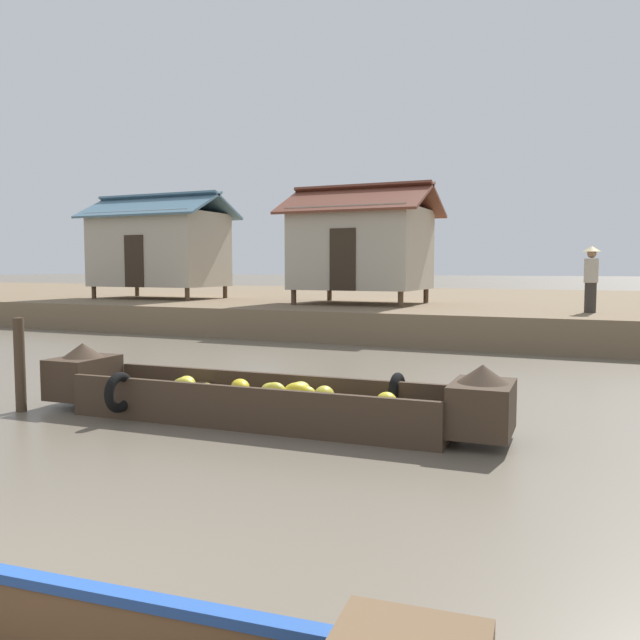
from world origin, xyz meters
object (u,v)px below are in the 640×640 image
Objects in this scene: stilt_house_left at (159,248)px; vendor_person at (591,276)px; stilt_house_mid_left at (362,247)px; mooring_post at (20,365)px; banana_boat at (259,398)px.

vendor_person is at bearing -7.00° from stilt_house_left.
stilt_house_mid_left reaches higher than vendor_person.
stilt_house_mid_left is 3.52× the size of mooring_post.
stilt_house_left reaches higher than vendor_person.
mooring_post is (-6.77, -11.32, -1.11)m from vendor_person.
stilt_house_mid_left is at bearing 167.39° from vendor_person.
vendor_person is (3.53, 10.52, 1.44)m from banana_boat.
mooring_post is (7.87, -13.11, -2.02)m from stilt_house_left.
stilt_house_left reaches higher than banana_boat.
banana_boat is at bearing -75.46° from stilt_house_mid_left.
vendor_person is at bearing 59.09° from mooring_post.
stilt_house_mid_left is 12.95m from mooring_post.
vendor_person is 13.24m from mooring_post.
banana_boat is at bearing -47.96° from stilt_house_left.
stilt_house_mid_left is 6.86m from vendor_person.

